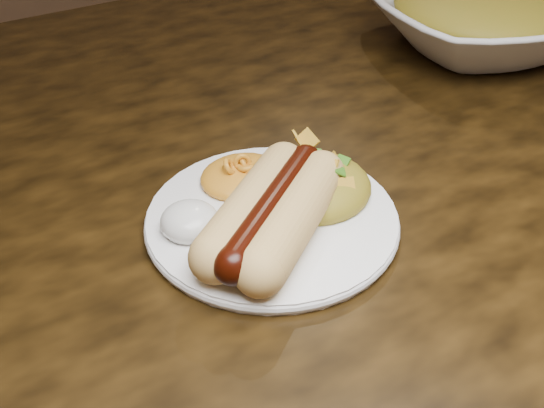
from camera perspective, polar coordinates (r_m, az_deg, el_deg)
table at (r=0.65m, az=-8.51°, el=-3.48°), size 1.60×0.90×0.75m
plate at (r=0.52m, az=-0.00°, el=-1.35°), size 0.22×0.22×0.01m
hotdog at (r=0.49m, az=0.08°, el=-0.62°), size 0.13×0.14×0.04m
mac_and_cheese at (r=0.55m, az=-2.70°, el=3.37°), size 0.08×0.07×0.03m
sour_cream at (r=0.50m, az=-7.45°, el=-1.01°), size 0.06×0.06×0.03m
taco_salad at (r=0.53m, az=3.80°, el=2.44°), size 0.10×0.09×0.04m
serving_bowl at (r=0.86m, az=18.40°, el=15.44°), size 0.35×0.35×0.07m
bowl_filling at (r=0.86m, az=18.60°, el=16.37°), size 0.30×0.30×0.06m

